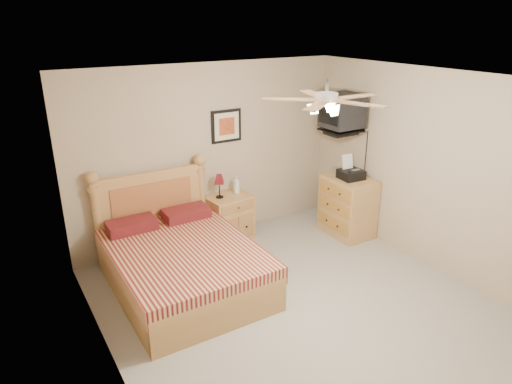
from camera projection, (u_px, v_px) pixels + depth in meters
floor at (303, 311)px, 5.06m from camera, size 4.50×4.50×0.00m
ceiling at (313, 81)px, 4.16m from camera, size 4.00×4.50×0.04m
wall_back at (209, 154)px, 6.40m from camera, size 4.00×0.04×2.50m
wall_left at (108, 259)px, 3.63m from camera, size 0.04×4.50×2.50m
wall_right at (437, 174)px, 5.59m from camera, size 0.04×4.50×2.50m
bed at (182, 239)px, 5.26m from camera, size 1.55×2.03×1.31m
nightstand at (229, 217)px, 6.61m from camera, size 0.66×0.52×0.66m
table_lamp at (219, 186)px, 6.38m from camera, size 0.23×0.23×0.34m
lotion_bottle at (236, 185)px, 6.55m from camera, size 0.13×0.13×0.26m
framed_picture at (226, 126)px, 6.38m from camera, size 0.46×0.04×0.46m
dresser at (348, 206)px, 6.72m from camera, size 0.54×0.76×0.88m
fax_machine at (351, 168)px, 6.46m from camera, size 0.34×0.36×0.34m
magazine_lower at (336, 173)px, 6.73m from camera, size 0.21×0.28×0.02m
magazine_upper at (336, 171)px, 6.72m from camera, size 0.26×0.32×0.02m
wall_tv at (350, 112)px, 6.33m from camera, size 0.56×0.46×0.58m
ceiling_fan at (326, 100)px, 4.05m from camera, size 1.14×1.14×0.28m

